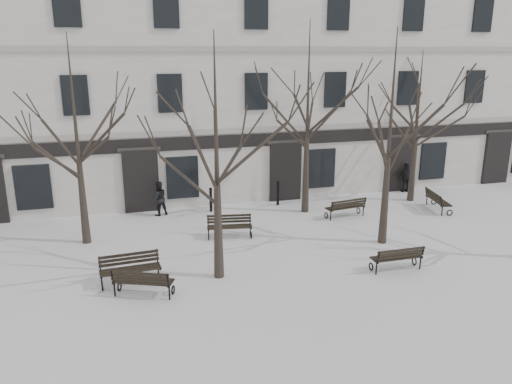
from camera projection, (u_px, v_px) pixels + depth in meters
name	position (u px, v px, depth m)	size (l,w,h in m)	color
ground	(262.00, 273.00, 16.86)	(100.00, 100.00, 0.00)	silver
building	(197.00, 83.00, 27.36)	(40.40, 10.20, 11.40)	silver
tree_1	(216.00, 130.00, 15.22)	(5.48, 5.48, 7.83)	black
tree_2	(391.00, 113.00, 18.15)	(5.63, 5.63, 8.05)	black
tree_4	(75.00, 116.00, 18.17)	(5.51, 5.51, 7.88)	black
tree_5	(308.00, 95.00, 21.81)	(6.00, 6.00, 8.57)	black
tree_6	(418.00, 109.00, 23.77)	(5.10, 5.10, 7.28)	black
bench_0	(130.00, 268.00, 15.97)	(1.95, 0.83, 0.96)	black
bench_1	(143.00, 281.00, 15.10)	(1.90, 1.31, 0.92)	black
bench_2	(397.00, 257.00, 16.89)	(1.77, 0.65, 0.89)	black
bench_3	(230.00, 226.00, 19.95)	(1.85, 0.91, 0.90)	black
bench_4	(346.00, 207.00, 22.29)	(1.89, 0.91, 0.92)	black
bench_5	(437.00, 200.00, 23.35)	(1.00, 1.90, 0.92)	black
bollard_a	(211.00, 199.00, 23.11)	(0.15, 0.15, 1.16)	black
bollard_b	(278.00, 192.00, 24.08)	(0.16, 0.16, 1.21)	black
pedestrian_b	(160.00, 215.00, 22.77)	(0.77, 0.60, 1.59)	black
pedestrian_c	(405.00, 192.00, 26.51)	(0.91, 0.38, 1.56)	black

